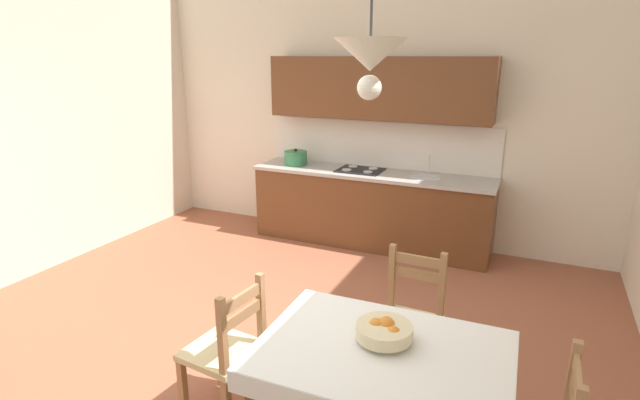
{
  "coord_description": "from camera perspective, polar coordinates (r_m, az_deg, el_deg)",
  "views": [
    {
      "loc": [
        1.87,
        -2.72,
        2.21
      ],
      "look_at": [
        0.34,
        0.63,
        1.11
      ],
      "focal_mm": 27.39,
      "sensor_mm": 36.0,
      "label": 1
    }
  ],
  "objects": [
    {
      "name": "fruit_bowl",
      "position": [
        2.69,
        7.52,
        -14.93
      ],
      "size": [
        0.3,
        0.3,
        0.12
      ],
      "color": "beige",
      "rests_on": "dining_table"
    },
    {
      "name": "dining_chair_tv_side",
      "position": [
        3.23,
        -10.8,
        -16.98
      ],
      "size": [
        0.46,
        0.46,
        0.93
      ],
      "color": "#D1BC89",
      "rests_on": "ground_plane"
    },
    {
      "name": "ground_plane",
      "position": [
        4.0,
        -8.64,
        -18.04
      ],
      "size": [
        6.21,
        6.41,
        0.1
      ],
      "primitive_type": "cube",
      "color": "#99563D"
    },
    {
      "name": "kitchen_cabinetry",
      "position": [
        5.8,
        6.08,
        2.96
      ],
      "size": [
        2.85,
        0.63,
        2.2
      ],
      "color": "brown",
      "rests_on": "ground_plane"
    },
    {
      "name": "dining_table",
      "position": [
        2.73,
        7.21,
        -19.28
      ],
      "size": [
        1.32,
        0.96,
        0.75
      ],
      "color": "brown",
      "rests_on": "ground_plane"
    },
    {
      "name": "wall_back",
      "position": [
        5.99,
        6.53,
        15.52
      ],
      "size": [
        6.21,
        0.12,
        4.22
      ],
      "primitive_type": "cube",
      "color": "silver",
      "rests_on": "ground_plane"
    },
    {
      "name": "pendant_lamp",
      "position": [
        2.21,
        5.88,
        16.29
      ],
      "size": [
        0.32,
        0.32,
        0.81
      ],
      "color": "black"
    },
    {
      "name": "dining_chair_kitchen_side",
      "position": [
        3.54,
        10.35,
        -13.74
      ],
      "size": [
        0.43,
        0.43,
        0.93
      ],
      "color": "#D1BC89",
      "rests_on": "ground_plane"
    }
  ]
}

